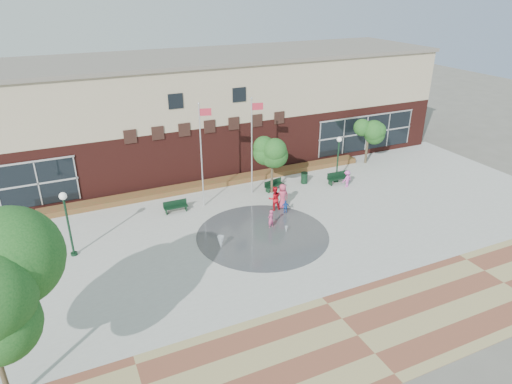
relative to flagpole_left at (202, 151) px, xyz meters
name	(u,v)px	position (x,y,z in m)	size (l,w,h in m)	color
ground	(285,259)	(1.98, -8.54, -4.18)	(120.00, 120.00, 0.00)	#666056
plaza_concrete	(256,228)	(1.98, -4.54, -4.18)	(46.00, 18.00, 0.01)	#A8A8A0
paver_band	(358,335)	(1.98, -15.54, -4.18)	(46.00, 6.00, 0.01)	brown
splash_pad	(263,235)	(1.98, -5.54, -4.18)	(8.40, 8.40, 0.01)	#383A3D
library_building	(190,111)	(1.98, 8.94, 0.46)	(44.40, 10.40, 9.20)	#4A1C17
flower_bed	(216,186)	(1.98, 3.06, -4.18)	(26.00, 1.20, 0.40)	#A62C22
flagpole_left	(202,151)	(0.00, 0.00, 0.00)	(0.86, 0.30, 7.51)	silver
flagpole_right	(252,141)	(4.06, 0.61, -0.08)	(0.89, 0.26, 7.34)	silver
lamp_left	(67,217)	(-9.10, -3.00, -1.66)	(0.43, 0.43, 4.05)	#12311D
lamp_right	(338,154)	(11.03, -0.33, -1.83)	(0.40, 0.40, 3.78)	#12311D
bench_left	(176,209)	(-2.13, -0.13, -3.91)	(1.68, 0.49, 0.84)	#12311D
bench_mid	(274,187)	(5.77, 0.30, -3.91)	(1.71, 0.82, 0.83)	#12311D
bench_right	(338,180)	(11.00, -0.66, -3.88)	(1.86, 0.52, 0.94)	#12311D
trash_can	(304,178)	(8.55, 0.51, -3.71)	(0.56, 0.56, 0.92)	#12311D
tree_mid	(272,154)	(5.41, 0.03, -1.06)	(2.54, 2.54, 4.29)	#3F3424
tree_small_right	(369,130)	(15.80, 2.17, -1.18)	(2.41, 2.41, 4.11)	#3F3424
water_jet_a	(221,249)	(-1.00, -5.95, -4.18)	(0.41, 0.41, 0.80)	white
water_jet_b	(286,233)	(3.46, -5.93, -4.18)	(0.20, 0.20, 0.45)	white
child_splash	(271,219)	(2.87, -4.89, -3.54)	(0.47, 0.31, 1.29)	#D0457A
adult_red	(274,199)	(4.24, -2.69, -3.29)	(0.87, 0.68, 1.79)	red
adult_pink	(283,196)	(4.93, -2.62, -3.27)	(0.89, 0.58, 1.82)	#C94160
child_blue	(286,207)	(4.71, -3.49, -3.69)	(0.58, 0.24, 0.99)	#1E50B0
person_bench	(347,179)	(11.21, -1.48, -3.50)	(0.88, 0.51, 1.37)	#E054BC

